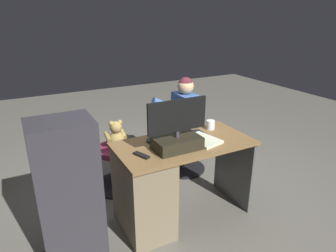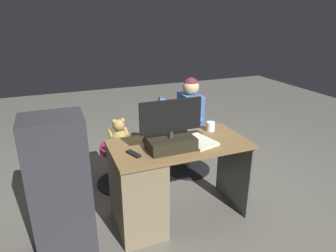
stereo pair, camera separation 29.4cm
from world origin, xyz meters
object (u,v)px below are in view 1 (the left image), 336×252
at_px(desk, 153,186).
at_px(person, 178,118).
at_px(teddy_bear, 116,135).
at_px(computer_mouse, 150,141).
at_px(tv_remote, 141,155).
at_px(office_chair_teddy, 118,164).
at_px(monitor, 177,135).
at_px(keyboard, 183,136).
at_px(visitor_chair, 184,148).
at_px(cup, 210,125).

relative_size(desk, person, 1.05).
bearing_deg(teddy_bear, computer_mouse, 99.00).
xyz_separation_m(desk, tv_remote, (0.13, 0.08, 0.36)).
distance_m(office_chair_teddy, person, 0.85).
xyz_separation_m(monitor, tv_remote, (0.32, -0.01, -0.11)).
bearing_deg(keyboard, visitor_chair, -122.49).
xyz_separation_m(desk, cup, (-0.69, -0.16, 0.39)).
bearing_deg(monitor, tv_remote, -0.96).
relative_size(computer_mouse, cup, 1.10).
height_order(tv_remote, teddy_bear, teddy_bear).
distance_m(desk, keyboard, 0.52).
height_order(computer_mouse, office_chair_teddy, computer_mouse).
bearing_deg(desk, visitor_chair, -135.24).
height_order(cup, tv_remote, cup).
relative_size(monitor, visitor_chair, 1.02).
distance_m(desk, visitor_chair, 1.10).
height_order(desk, office_chair_teddy, desk).
bearing_deg(computer_mouse, desk, 72.87).
xyz_separation_m(keyboard, cup, (-0.34, -0.05, 0.03)).
bearing_deg(tv_remote, office_chair_teddy, -116.26).
bearing_deg(computer_mouse, tv_remote, 51.16).
bearing_deg(keyboard, tv_remote, 21.00).
bearing_deg(visitor_chair, cup, 82.53).
bearing_deg(cup, teddy_bear, -39.66).
distance_m(cup, person, 0.62).
bearing_deg(visitor_chair, tv_remote, 43.06).
height_order(desk, visitor_chair, desk).
height_order(monitor, visitor_chair, monitor).
bearing_deg(person, desk, 48.20).
xyz_separation_m(office_chair_teddy, visitor_chair, (-0.83, 0.00, 0.01)).
height_order(desk, person, person).
xyz_separation_m(office_chair_teddy, person, (-0.75, 0.00, 0.41)).
relative_size(keyboard, cup, 4.80).
distance_m(monitor, person, 1.01).
xyz_separation_m(tv_remote, teddy_bear, (-0.07, -0.86, -0.16)).
relative_size(keyboard, tv_remote, 2.80).
bearing_deg(visitor_chair, desk, 44.76).
relative_size(monitor, person, 0.45).
relative_size(tv_remote, office_chair_teddy, 0.27).
relative_size(computer_mouse, teddy_bear, 0.32).
relative_size(computer_mouse, office_chair_teddy, 0.17).
distance_m(computer_mouse, tv_remote, 0.28).
bearing_deg(monitor, cup, -154.68).
bearing_deg(visitor_chair, teddy_bear, -1.00).
height_order(visitor_chair, person, person).
bearing_deg(cup, visitor_chair, -97.47).
height_order(cup, visitor_chair, cup).
distance_m(keyboard, visitor_chair, 0.92).
xyz_separation_m(desk, teddy_bear, (0.06, -0.78, 0.20)).
relative_size(monitor, tv_remote, 3.48).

